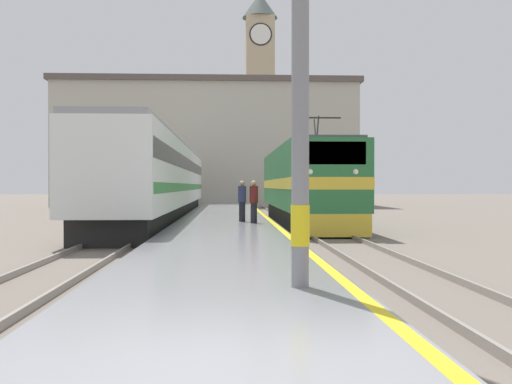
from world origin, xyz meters
The scene contains 10 objects.
ground_plane centered at (0.00, 30.00, 0.00)m, with size 200.00×200.00×0.00m, color #70665B.
platform centered at (0.00, 25.00, 0.20)m, with size 4.12×140.00×0.41m.
rail_track_near centered at (3.77, 25.00, 0.03)m, with size 2.83×140.00×0.16m.
rail_track_far centered at (-3.51, 25.00, 0.03)m, with size 2.84×140.00×0.16m.
locomotive_train centered at (3.77, 23.46, 1.92)m, with size 2.92×15.93×4.72m.
passenger_train centered at (-3.51, 28.05, 2.23)m, with size 2.92×31.66×4.15m.
person_on_platform centered at (1.14, 18.63, 1.29)m, with size 0.34×0.34×1.69m.
second_waiting_passenger centered at (0.70, 19.66, 1.29)m, with size 0.34×0.34×1.69m.
clock_tower centered at (3.72, 62.99, 12.60)m, with size 3.99×3.99×23.83m.
station_building centered at (-1.82, 51.81, 5.79)m, with size 27.70×9.78×11.55m.
Camera 1 is at (0.13, -5.06, 1.88)m, focal length 42.00 mm.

